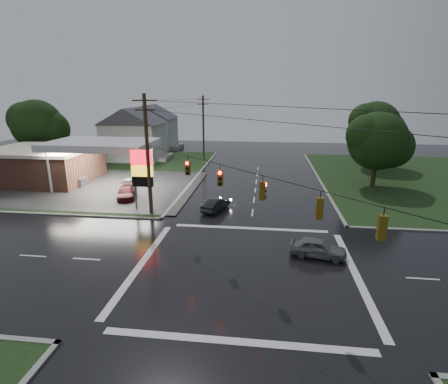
# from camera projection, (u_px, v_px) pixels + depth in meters

# --- Properties ---
(ground) EXTENTS (120.00, 120.00, 0.00)m
(ground) POSITION_uv_depth(u_px,v_px,m) (245.00, 268.00, 22.86)
(ground) COLOR black
(ground) RESTS_ON ground
(grass_nw) EXTENTS (36.00, 36.00, 0.08)m
(grass_nw) POSITION_uv_depth(u_px,v_px,m) (77.00, 171.00, 50.64)
(grass_nw) COLOR black
(grass_nw) RESTS_ON ground
(gas_station) EXTENTS (26.20, 18.00, 5.60)m
(gas_station) POSITION_uv_depth(u_px,v_px,m) (52.00, 162.00, 43.89)
(gas_station) COLOR #2D2D2D
(gas_station) RESTS_ON ground
(pylon_sign) EXTENTS (2.00, 0.35, 6.00)m
(pylon_sign) POSITION_uv_depth(u_px,v_px,m) (142.00, 170.00, 32.97)
(pylon_sign) COLOR #59595E
(pylon_sign) RESTS_ON ground
(utility_pole_nw) EXTENTS (2.20, 0.32, 11.00)m
(utility_pole_nw) POSITION_uv_depth(u_px,v_px,m) (148.00, 154.00, 31.43)
(utility_pole_nw) COLOR #382619
(utility_pole_nw) RESTS_ON ground
(utility_pole_n) EXTENTS (2.20, 0.32, 10.50)m
(utility_pole_n) POSITION_uv_depth(u_px,v_px,m) (203.00, 126.00, 58.68)
(utility_pole_n) COLOR #382619
(utility_pole_n) RESTS_ON ground
(traffic_signals) EXTENTS (26.87, 26.87, 1.47)m
(traffic_signals) POSITION_uv_depth(u_px,v_px,m) (248.00, 172.00, 21.04)
(traffic_signals) COLOR black
(traffic_signals) RESTS_ON ground
(house_near) EXTENTS (11.05, 8.48, 8.60)m
(house_near) POSITION_uv_depth(u_px,v_px,m) (134.00, 133.00, 58.38)
(house_near) COLOR silver
(house_near) RESTS_ON ground
(house_far) EXTENTS (11.05, 8.48, 8.60)m
(house_far) POSITION_uv_depth(u_px,v_px,m) (151.00, 126.00, 69.94)
(house_far) COLOR silver
(house_far) RESTS_ON ground
(tree_nw_behind) EXTENTS (8.93, 7.60, 10.00)m
(tree_nw_behind) POSITION_uv_depth(u_px,v_px,m) (38.00, 125.00, 53.64)
(tree_nw_behind) COLOR black
(tree_nw_behind) RESTS_ON ground
(tree_ne_near) EXTENTS (7.99, 6.80, 8.98)m
(tree_ne_near) POSITION_uv_depth(u_px,v_px,m) (379.00, 141.00, 40.67)
(tree_ne_near) COLOR black
(tree_ne_near) RESTS_ON ground
(tree_ne_far) EXTENTS (8.46, 7.20, 9.80)m
(tree_ne_far) POSITION_uv_depth(u_px,v_px,m) (376.00, 126.00, 51.59)
(tree_ne_far) COLOR black
(tree_ne_far) RESTS_ON ground
(car_north) EXTENTS (2.58, 3.96, 1.23)m
(car_north) POSITION_uv_depth(u_px,v_px,m) (216.00, 204.00, 33.85)
(car_north) COLOR black
(car_north) RESTS_ON ground
(car_crossing) EXTENTS (4.09, 2.27, 1.32)m
(car_crossing) POSITION_uv_depth(u_px,v_px,m) (318.00, 248.00, 24.33)
(car_crossing) COLOR slate
(car_crossing) RESTS_ON ground
(car_pump) EXTENTS (3.08, 4.66, 1.25)m
(car_pump) POSITION_uv_depth(u_px,v_px,m) (126.00, 193.00, 37.62)
(car_pump) COLOR #4F1215
(car_pump) RESTS_ON ground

